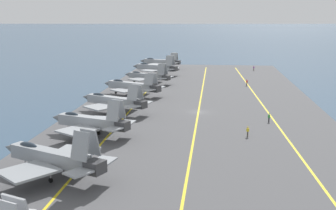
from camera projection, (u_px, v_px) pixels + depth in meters
name	position (u px, v px, depth m)	size (l,w,h in m)	color
ground_plane	(198.00, 114.00, 88.58)	(2000.00, 2000.00, 0.00)	#334C66
carrier_deck	(198.00, 113.00, 88.54)	(172.09, 53.09, 0.40)	#4C4C4F
deck_stripe_foul_line	(269.00, 114.00, 86.93)	(154.88, 0.36, 0.01)	yellow
deck_stripe_centerline	(198.00, 112.00, 88.49)	(154.88, 0.36, 0.01)	yellow
deck_stripe_edge_line	(130.00, 110.00, 90.06)	(154.88, 0.36, 0.01)	yellow
parked_jet_second	(52.00, 157.00, 52.13)	(14.18, 16.42, 6.97)	gray
parked_jet_third	(90.00, 122.00, 70.46)	(13.24, 15.36, 6.58)	#93999E
parked_jet_fourth	(114.00, 101.00, 86.93)	(13.82, 16.41, 6.46)	#93999E
parked_jet_fifth	(131.00, 86.00, 106.16)	(12.48, 17.12, 6.11)	#93999E
parked_jet_sixth	(147.00, 76.00, 124.52)	(13.19, 15.79, 6.25)	gray
parked_jet_seventh	(155.00, 67.00, 142.45)	(12.79, 16.90, 6.87)	#93999E
parked_jet_eighth	(160.00, 62.00, 159.18)	(13.61, 16.47, 6.17)	#93999E
crew_red_vest	(247.00, 82.00, 121.27)	(0.37, 0.45, 1.83)	#383328
crew_green_vest	(269.00, 117.00, 80.08)	(0.38, 0.45, 1.69)	#232328
crew_yellow_vest	(248.00, 131.00, 70.43)	(0.38, 0.45, 1.78)	#4C473D
crew_purple_vest	(254.00, 68.00, 153.94)	(0.46, 0.43, 1.77)	#383328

